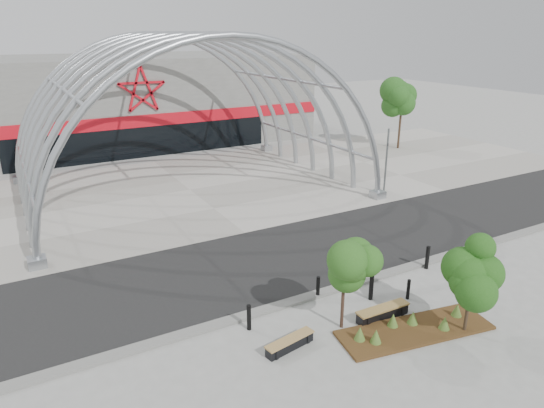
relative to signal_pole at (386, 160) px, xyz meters
The scene contains 18 objects.
ground 14.06m from the signal_pole, 142.21° to the right, with size 140.00×140.00×0.00m, color gray.
road 12.26m from the signal_pole, 155.48° to the right, with size 140.00×7.00×0.02m, color black.
forecourt 13.20m from the signal_pole, 147.44° to the left, with size 60.00×17.00×0.04m, color #9C988D.
kerb 14.20m from the signal_pole, 141.40° to the right, with size 60.00×0.50×0.12m, color slate.
arena_building 27.31m from the signal_pole, 113.72° to the left, with size 34.00×15.24×8.00m.
vault_canopy 13.20m from the signal_pole, 147.44° to the left, with size 20.80×15.80×20.36m.
planting_bed 15.91m from the signal_pole, 127.59° to the right, with size 5.91×2.67×0.60m.
signal_pole is the anchor object (origin of this frame).
street_tree_0 16.08m from the signal_pole, 136.67° to the right, with size 1.66×1.66×3.79m.
street_tree_1 15.64m from the signal_pole, 120.90° to the right, with size 1.49×1.49×3.53m.
bench_0 18.05m from the signal_pole, 141.32° to the right, with size 1.95×0.74×0.40m.
bench_1 15.23m from the signal_pole, 131.49° to the right, with size 2.22×0.53×0.46m.
bollard_0 17.60m from the signal_pole, 147.05° to the right, with size 0.16×0.16×0.99m, color black.
bollard_1 14.45m from the signal_pole, 141.79° to the right, with size 0.15×0.15×0.92m, color black.
bollard_2 13.92m from the signal_pole, 133.45° to the right, with size 0.17×0.17×1.09m, color black.
bollard_3 13.60m from the signal_pole, 127.30° to the right, with size 0.14×0.14×0.86m, color black.
bollard_4 10.84m from the signal_pole, 121.10° to the right, with size 0.18×0.18×1.09m, color black.
bg_tree_1 13.96m from the signal_pole, 43.42° to the left, with size 2.70×2.70×5.91m.
Camera 1 is at (-10.27, -14.51, 10.18)m, focal length 32.00 mm.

